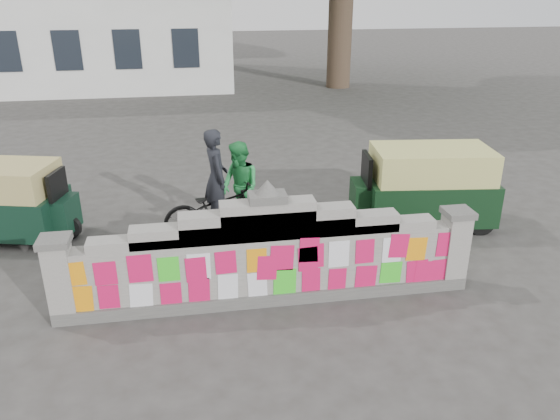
{
  "coord_description": "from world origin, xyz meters",
  "views": [
    {
      "loc": [
        -1.04,
        -7.27,
        4.63
      ],
      "look_at": [
        0.35,
        1.0,
        1.1
      ],
      "focal_mm": 35.0,
      "sensor_mm": 36.0,
      "label": 1
    }
  ],
  "objects_px": {
    "pedestrian": "(240,187)",
    "rickshaw_right": "(426,186)",
    "cyclist_bike": "(218,208)",
    "cyclist_rider": "(217,190)",
    "rickshaw_left": "(4,200)"
  },
  "relations": [
    {
      "from": "pedestrian",
      "to": "rickshaw_right",
      "type": "bearing_deg",
      "value": 59.73
    },
    {
      "from": "cyclist_bike",
      "to": "pedestrian",
      "type": "relative_size",
      "value": 1.18
    },
    {
      "from": "cyclist_bike",
      "to": "cyclist_rider",
      "type": "xyz_separation_m",
      "value": [
        0.0,
        0.0,
        0.39
      ]
    },
    {
      "from": "cyclist_bike",
      "to": "pedestrian",
      "type": "xyz_separation_m",
      "value": [
        0.46,
        0.18,
        0.34
      ]
    },
    {
      "from": "pedestrian",
      "to": "rickshaw_right",
      "type": "distance_m",
      "value": 3.73
    },
    {
      "from": "rickshaw_left",
      "to": "rickshaw_right",
      "type": "distance_m",
      "value": 8.24
    },
    {
      "from": "cyclist_rider",
      "to": "rickshaw_left",
      "type": "bearing_deg",
      "value": 71.96
    },
    {
      "from": "pedestrian",
      "to": "rickshaw_left",
      "type": "bearing_deg",
      "value": -119.83
    },
    {
      "from": "rickshaw_left",
      "to": "cyclist_rider",
      "type": "bearing_deg",
      "value": 6.13
    },
    {
      "from": "rickshaw_right",
      "to": "pedestrian",
      "type": "bearing_deg",
      "value": 1.19
    },
    {
      "from": "cyclist_rider",
      "to": "pedestrian",
      "type": "relative_size",
      "value": 1.05
    },
    {
      "from": "cyclist_rider",
      "to": "rickshaw_right",
      "type": "xyz_separation_m",
      "value": [
        4.17,
        -0.19,
        -0.11
      ]
    },
    {
      "from": "cyclist_bike",
      "to": "rickshaw_right",
      "type": "height_order",
      "value": "rickshaw_right"
    },
    {
      "from": "cyclist_rider",
      "to": "cyclist_bike",
      "type": "bearing_deg",
      "value": 80.27
    },
    {
      "from": "cyclist_bike",
      "to": "pedestrian",
      "type": "distance_m",
      "value": 0.6
    }
  ]
}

